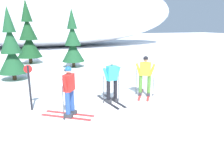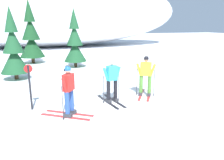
{
  "view_description": "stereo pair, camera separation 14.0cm",
  "coord_description": "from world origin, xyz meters",
  "px_view_note": "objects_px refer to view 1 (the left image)",
  "views": [
    {
      "loc": [
        -3.22,
        -7.29,
        2.97
      ],
      "look_at": [
        -0.49,
        -0.02,
        0.95
      ],
      "focal_mm": 34.4,
      "sensor_mm": 36.0,
      "label": 1
    },
    {
      "loc": [
        -3.09,
        -7.34,
        2.97
      ],
      "look_at": [
        -0.49,
        -0.02,
        0.95
      ],
      "focal_mm": 34.4,
      "sensor_mm": 36.0,
      "label": 2
    }
  ],
  "objects_px": {
    "pine_tree_center_right": "(28,37)",
    "skier_cyan_jacket": "(112,80)",
    "pine_tree_center_left": "(11,50)",
    "trail_marker_post": "(30,85)",
    "skier_yellow_jacket": "(145,75)",
    "skier_red_jacket": "(69,91)",
    "pine_tree_far_right": "(73,43)"
  },
  "relations": [
    {
      "from": "pine_tree_center_right",
      "to": "pine_tree_far_right",
      "type": "relative_size",
      "value": 1.18
    },
    {
      "from": "pine_tree_center_right",
      "to": "trail_marker_post",
      "type": "xyz_separation_m",
      "value": [
        -0.04,
        -10.17,
        -1.1
      ]
    },
    {
      "from": "pine_tree_center_right",
      "to": "skier_yellow_jacket",
      "type": "bearing_deg",
      "value": -66.16
    },
    {
      "from": "trail_marker_post",
      "to": "skier_cyan_jacket",
      "type": "bearing_deg",
      "value": -5.29
    },
    {
      "from": "skier_cyan_jacket",
      "to": "skier_red_jacket",
      "type": "height_order",
      "value": "skier_cyan_jacket"
    },
    {
      "from": "skier_red_jacket",
      "to": "pine_tree_center_right",
      "type": "bearing_deg",
      "value": 95.87
    },
    {
      "from": "pine_tree_center_left",
      "to": "pine_tree_far_right",
      "type": "xyz_separation_m",
      "value": [
        3.76,
        2.51,
        0.06
      ]
    },
    {
      "from": "pine_tree_far_right",
      "to": "trail_marker_post",
      "type": "distance_m",
      "value": 8.06
    },
    {
      "from": "pine_tree_center_left",
      "to": "trail_marker_post",
      "type": "bearing_deg",
      "value": -80.42
    },
    {
      "from": "skier_cyan_jacket",
      "to": "pine_tree_center_left",
      "type": "bearing_deg",
      "value": 125.91
    },
    {
      "from": "skier_yellow_jacket",
      "to": "skier_cyan_jacket",
      "type": "xyz_separation_m",
      "value": [
        -1.59,
        -0.26,
        -0.02
      ]
    },
    {
      "from": "pine_tree_center_right",
      "to": "pine_tree_center_left",
      "type": "bearing_deg",
      "value": -99.59
    },
    {
      "from": "skier_red_jacket",
      "to": "skier_yellow_jacket",
      "type": "bearing_deg",
      "value": 16.74
    },
    {
      "from": "skier_yellow_jacket",
      "to": "pine_tree_far_right",
      "type": "relative_size",
      "value": 0.42
    },
    {
      "from": "pine_tree_center_left",
      "to": "pine_tree_center_right",
      "type": "height_order",
      "value": "pine_tree_center_right"
    },
    {
      "from": "pine_tree_center_left",
      "to": "pine_tree_center_right",
      "type": "relative_size",
      "value": 0.81
    },
    {
      "from": "pine_tree_center_right",
      "to": "trail_marker_post",
      "type": "height_order",
      "value": "pine_tree_center_right"
    },
    {
      "from": "pine_tree_center_left",
      "to": "trail_marker_post",
      "type": "xyz_separation_m",
      "value": [
        0.84,
        -4.96,
        -0.72
      ]
    },
    {
      "from": "skier_yellow_jacket",
      "to": "trail_marker_post",
      "type": "distance_m",
      "value": 4.54
    },
    {
      "from": "pine_tree_center_left",
      "to": "pine_tree_far_right",
      "type": "height_order",
      "value": "pine_tree_far_right"
    },
    {
      "from": "skier_red_jacket",
      "to": "pine_tree_center_left",
      "type": "xyz_separation_m",
      "value": [
        -2.03,
        5.98,
        0.76
      ]
    },
    {
      "from": "skier_cyan_jacket",
      "to": "pine_tree_far_right",
      "type": "relative_size",
      "value": 0.44
    },
    {
      "from": "pine_tree_center_left",
      "to": "trail_marker_post",
      "type": "distance_m",
      "value": 5.08
    },
    {
      "from": "pine_tree_center_right",
      "to": "pine_tree_far_right",
      "type": "bearing_deg",
      "value": -43.05
    },
    {
      "from": "skier_cyan_jacket",
      "to": "pine_tree_center_right",
      "type": "xyz_separation_m",
      "value": [
        -2.91,
        10.44,
        1.14
      ]
    },
    {
      "from": "skier_cyan_jacket",
      "to": "pine_tree_center_left",
      "type": "distance_m",
      "value": 6.5
    },
    {
      "from": "skier_yellow_jacket",
      "to": "skier_red_jacket",
      "type": "distance_m",
      "value": 3.5
    },
    {
      "from": "skier_yellow_jacket",
      "to": "pine_tree_center_left",
      "type": "distance_m",
      "value": 7.36
    },
    {
      "from": "skier_yellow_jacket",
      "to": "pine_tree_center_right",
      "type": "xyz_separation_m",
      "value": [
        -4.5,
        10.18,
        1.12
      ]
    },
    {
      "from": "pine_tree_center_right",
      "to": "trail_marker_post",
      "type": "distance_m",
      "value": 10.23
    },
    {
      "from": "pine_tree_center_right",
      "to": "skier_cyan_jacket",
      "type": "bearing_deg",
      "value": -74.43
    },
    {
      "from": "skier_cyan_jacket",
      "to": "pine_tree_center_right",
      "type": "height_order",
      "value": "pine_tree_center_right"
    }
  ]
}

